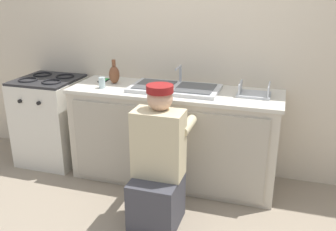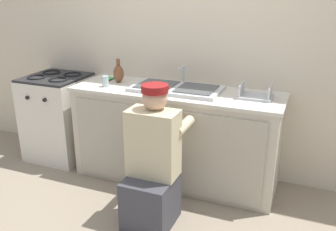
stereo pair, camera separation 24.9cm
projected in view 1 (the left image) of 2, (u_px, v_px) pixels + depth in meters
The scene contains 11 objects.
ground_plane at pixel (165, 192), 3.40m from camera, with size 12.00×12.00×0.00m, color gray.
back_wall at pixel (185, 43), 3.56m from camera, with size 6.00×0.10×2.50m, color beige.
counter_cabinet at pixel (174, 137), 3.52m from camera, with size 1.88×0.62×0.85m.
countertop at pixel (175, 92), 3.37m from camera, with size 1.92×0.62×0.03m, color beige.
sink_double_basin at pixel (175, 88), 3.37m from camera, with size 0.80×0.44×0.19m.
stove_range at pixel (51, 120), 3.89m from camera, with size 0.60×0.62×0.90m.
plumber_person at pixel (158, 169), 2.85m from camera, with size 0.42×0.61×1.10m.
water_glass at pixel (102, 83), 3.42m from camera, with size 0.06×0.06×0.10m.
vase_decorative at pixel (114, 74), 3.56m from camera, with size 0.10×0.10×0.23m.
cell_phone at pixel (104, 80), 3.67m from camera, with size 0.07×0.14×0.01m.
dish_rack_tray at pixel (254, 93), 3.19m from camera, with size 0.28×0.22×0.11m.
Camera 1 is at (0.92, -2.82, 1.80)m, focal length 40.00 mm.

